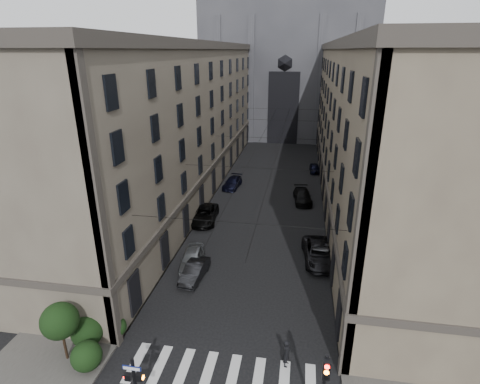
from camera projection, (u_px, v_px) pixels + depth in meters
The scene contains 17 objects.
sidewalk_left at pixel (194, 186), 52.20m from camera, with size 7.00×80.00×0.15m, color #383533.
sidewalk_right at pixel (349, 195), 48.97m from camera, with size 7.00×80.00×0.15m, color #383533.
zebra_crossing at pixel (220, 374), 22.03m from camera, with size 11.00×3.20×0.01m, color beige.
building_left at pixel (170, 119), 49.36m from camera, with size 13.60×60.60×18.85m.
building_right at pixel (382, 125), 45.22m from camera, with size 13.60×60.60×18.85m.
gothic_tower at pixel (288, 50), 80.19m from camera, with size 35.00×23.00×58.00m.
shrub_cluster at pixel (80, 332), 22.74m from camera, with size 3.90×4.40×3.90m.
tram_wires at pixel (270, 139), 47.69m from camera, with size 14.00×60.00×0.43m.
car_left_near at pixel (192, 258), 32.73m from camera, with size 1.87×4.66×1.59m, color gray.
car_left_midnear at pixel (195, 271), 31.02m from camera, with size 1.44×4.13×1.36m, color black.
car_left_midfar at pixel (204, 215), 41.40m from camera, with size 2.63×5.70×1.58m, color black.
car_left_far at pixel (232, 183), 51.68m from camera, with size 1.91×4.70×1.36m, color black.
car_right_near at pixel (320, 252), 33.98m from camera, with size 1.41×4.05×1.33m, color slate.
car_right_midnear at pixel (319, 253), 33.58m from camera, with size 2.70×5.85×1.63m, color black.
car_right_midfar at pixel (303, 196), 46.76m from camera, with size 2.08×5.11×1.48m, color black.
car_right_far at pixel (315, 168), 58.18m from camera, with size 1.50×3.73×1.27m, color black.
pedestrian at pixel (287, 353), 22.34m from camera, with size 0.66×0.43×1.81m, color black.
Camera 1 is at (3.91, -11.36, 17.86)m, focal length 28.00 mm.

